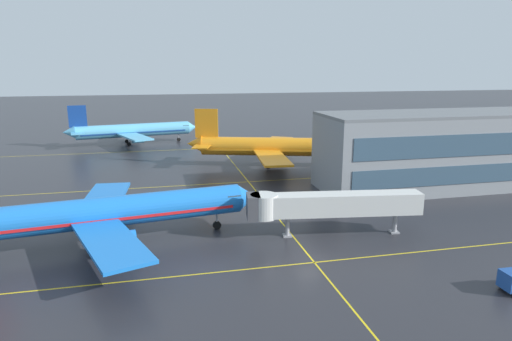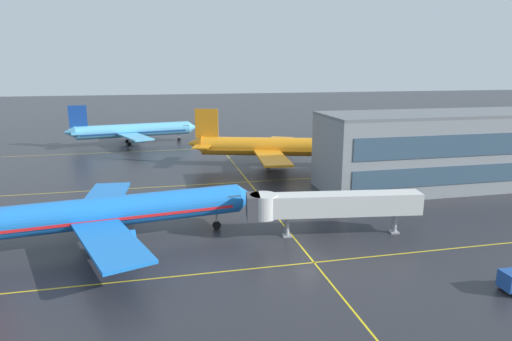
{
  "view_description": "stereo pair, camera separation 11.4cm",
  "coord_description": "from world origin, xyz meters",
  "px_view_note": "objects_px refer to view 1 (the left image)",
  "views": [
    {
      "loc": [
        -16.08,
        -44.06,
        20.96
      ],
      "look_at": [
        -0.3,
        25.7,
        3.96
      ],
      "focal_mm": 30.91,
      "sensor_mm": 36.0,
      "label": 1
    },
    {
      "loc": [
        -15.97,
        -44.08,
        20.96
      ],
      "look_at": [
        -0.3,
        25.7,
        3.96
      ],
      "focal_mm": 30.91,
      "sensor_mm": 36.0,
      "label": 2
    }
  ],
  "objects_px": {
    "airliner_second_row": "(276,147)",
    "jet_bridge": "(323,205)",
    "airliner_front_gate": "(111,212)",
    "airliner_third_row": "(132,131)"
  },
  "relations": [
    {
      "from": "airliner_second_row",
      "to": "jet_bridge",
      "type": "xyz_separation_m",
      "value": [
        -4.8,
        -39.8,
        -0.08
      ]
    },
    {
      "from": "airliner_front_gate",
      "to": "jet_bridge",
      "type": "xyz_separation_m",
      "value": [
        25.71,
        -3.33,
        0.16
      ]
    },
    {
      "from": "airliner_front_gate",
      "to": "jet_bridge",
      "type": "bearing_deg",
      "value": -7.38
    },
    {
      "from": "jet_bridge",
      "to": "airliner_third_row",
      "type": "bearing_deg",
      "value": 109.51
    },
    {
      "from": "airliner_front_gate",
      "to": "jet_bridge",
      "type": "relative_size",
      "value": 1.66
    },
    {
      "from": "airliner_third_row",
      "to": "jet_bridge",
      "type": "height_order",
      "value": "airliner_third_row"
    },
    {
      "from": "airliner_second_row",
      "to": "airliner_third_row",
      "type": "bearing_deg",
      "value": 131.95
    },
    {
      "from": "airliner_second_row",
      "to": "jet_bridge",
      "type": "bearing_deg",
      "value": -96.87
    },
    {
      "from": "airliner_front_gate",
      "to": "airliner_third_row",
      "type": "relative_size",
      "value": 1.04
    },
    {
      "from": "airliner_front_gate",
      "to": "airliner_third_row",
      "type": "distance_m",
      "value": 71.19
    }
  ]
}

